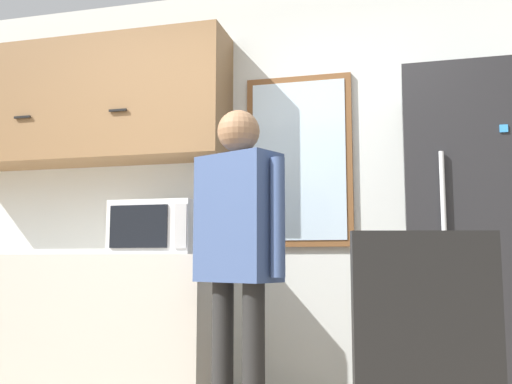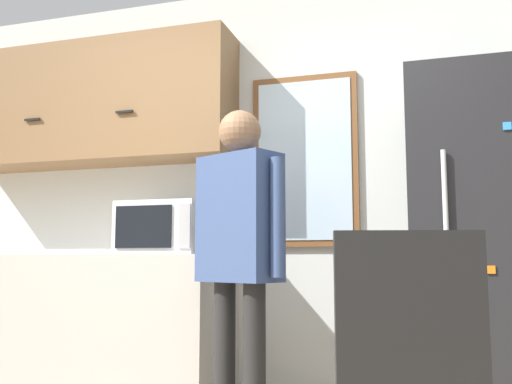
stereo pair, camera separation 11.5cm
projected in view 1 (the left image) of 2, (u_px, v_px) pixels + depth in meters
The scene contains 7 objects.
back_wall at pixel (267, 188), 3.69m from camera, with size 6.00×0.06×2.70m.
counter at pixel (65, 329), 3.55m from camera, with size 1.98×0.64×0.92m.
upper_cabinets at pixel (86, 103), 3.86m from camera, with size 1.98×0.38×0.82m.
microwave at pixel (160, 228), 3.40m from camera, with size 0.50×0.39×0.31m.
person at pixel (238, 236), 2.86m from camera, with size 0.52×0.38×1.65m.
refrigerator at pixel (482, 252), 2.96m from camera, with size 0.76×0.74×1.85m.
window at pixel (299, 160), 3.62m from camera, with size 0.68×0.05×1.09m.
Camera 1 is at (0.85, -1.53, 0.88)m, focal length 40.00 mm.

